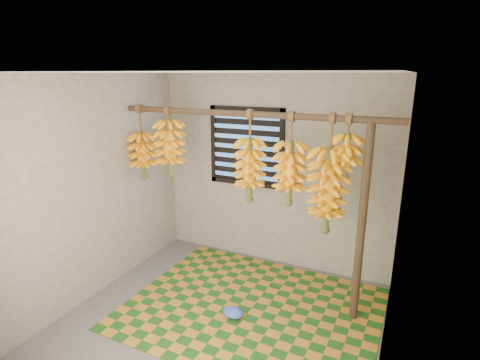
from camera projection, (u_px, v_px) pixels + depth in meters
The scene contains 16 objects.
floor at pixel (216, 326), 3.69m from camera, with size 3.00×3.00×0.01m, color #535353.
ceiling at pixel (211, 72), 3.03m from camera, with size 3.00×3.00×0.01m, color silver.
wall_back at pixel (273, 173), 4.67m from camera, with size 3.00×0.01×2.40m, color slate.
wall_left at pixel (90, 190), 3.98m from camera, with size 0.01×3.00×2.40m, color slate.
wall_right at pixel (393, 242), 2.74m from camera, with size 0.01×3.00×2.40m, color slate.
window at pixel (246, 147), 4.70m from camera, with size 1.00×0.04×1.00m.
hanging_pole at pixel (246, 114), 3.75m from camera, with size 0.06×0.06×3.00m, color #483622.
support_post at pixel (362, 227), 3.53m from camera, with size 0.08×0.08×2.00m, color #483622.
woven_mat at pixel (252, 308), 3.95m from camera, with size 2.54×2.03×0.01m, color #1C4F17.
plastic_bag at pixel (233, 313), 3.79m from camera, with size 0.23×0.16×0.09m, color blue.
banana_bunch_a at pixel (143, 156), 4.45m from camera, with size 0.33×0.33×0.88m.
banana_bunch_b at pixel (170, 149), 4.26m from camera, with size 0.34×0.34×0.81m.
banana_bunch_c at pixel (250, 170), 3.89m from camera, with size 0.32×0.32×0.97m.
banana_bunch_d at pixel (290, 173), 3.71m from camera, with size 0.34×0.34×0.94m.
banana_bunch_e at pixel (328, 191), 3.58m from camera, with size 0.39×0.39×1.17m.
banana_bunch_f at pixel (346, 157), 3.43m from camera, with size 0.28×0.28×0.61m.
Camera 1 is at (1.56, -2.75, 2.39)m, focal length 28.00 mm.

